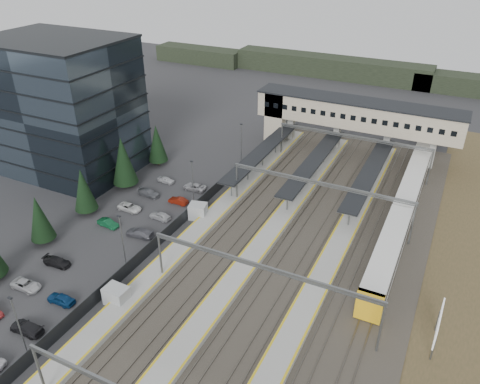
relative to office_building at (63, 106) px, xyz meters
The scene contains 15 objects.
ground 39.86m from the office_building, 18.43° to the right, with size 220.00×220.00×0.00m, color #2B2B2D.
office_building is the anchor object (origin of this frame).
conifer_row 22.40m from the office_building, 48.57° to the right, with size 4.42×49.82×9.50m.
car_park 31.62m from the office_building, 39.76° to the right, with size 10.36×44.50×1.28m.
lampposts 31.00m from the office_building, 21.00° to the right, with size 0.50×53.25×8.07m.
fence 32.32m from the office_building, 13.35° to the right, with size 0.08×90.00×2.00m.
relay_cabin_near 42.75m from the office_building, 39.74° to the right, with size 2.97×2.22×2.41m.
relay_cabin_far 33.02m from the office_building, ahead, with size 3.12×2.80×2.45m.
rail_corridor 47.39m from the office_building, ahead, with size 34.00×90.00×0.92m.
canopies 46.29m from the office_building, 19.23° to the left, with size 23.10×30.00×3.28m.
footbridge 53.18m from the office_building, 34.47° to the left, with size 40.40×6.40×11.20m.
gantries 49.23m from the office_building, 10.62° to the right, with size 28.40×62.28×7.17m.
train 62.93m from the office_building, 15.06° to the left, with size 3.12×65.22×3.93m.
billboard 69.96m from the office_building, 13.55° to the right, with size 0.34×5.57×4.65m.
treeline_far 100.53m from the office_building, 53.31° to the left, with size 170.00×19.00×7.00m.
Camera 1 is at (28.42, -46.70, 40.41)m, focal length 35.00 mm.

